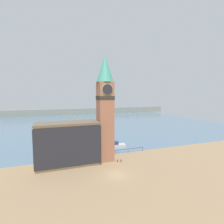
# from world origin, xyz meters

# --- Properties ---
(ground_plane) EXTENTS (160.00, 160.00, 0.00)m
(ground_plane) POSITION_xyz_m (0.00, 0.00, 0.00)
(ground_plane) COLOR #846B4C
(water) EXTENTS (160.00, 120.00, 0.00)m
(water) POSITION_xyz_m (0.00, 71.97, -0.00)
(water) COLOR slate
(water) RESTS_ON ground_plane
(far_shoreline) EXTENTS (180.00, 3.00, 5.00)m
(far_shoreline) POSITION_xyz_m (0.00, 111.97, 2.50)
(far_shoreline) COLOR gray
(far_shoreline) RESTS_ON water
(pier_railing) EXTENTS (9.88, 0.08, 1.09)m
(pier_railing) POSITION_xyz_m (8.22, 11.72, 0.95)
(pier_railing) COLOR #232328
(pier_railing) RESTS_ON ground_plane
(clock_tower) EXTENTS (4.15, 4.15, 25.67)m
(clock_tower) POSITION_xyz_m (0.49, 8.80, 13.65)
(clock_tower) COLOR #935B42
(clock_tower) RESTS_ON ground_plane
(pier_building) EXTENTS (14.48, 5.92, 10.08)m
(pier_building) POSITION_xyz_m (-8.68, 8.83, 5.06)
(pier_building) COLOR tan
(pier_building) RESTS_ON ground_plane
(boat_near) EXTENTS (5.09, 2.50, 1.89)m
(boat_near) POSITION_xyz_m (7.05, 17.62, 0.69)
(boat_near) COLOR #B7B2A8
(boat_near) RESTS_ON water
(mooring_bollard_near) EXTENTS (0.29, 0.29, 0.72)m
(mooring_bollard_near) POSITION_xyz_m (3.59, 6.01, 0.39)
(mooring_bollard_near) COLOR brown
(mooring_bollard_near) RESTS_ON ground_plane
(mooring_bollard_far) EXTENTS (0.32, 0.32, 0.73)m
(mooring_bollard_far) POSITION_xyz_m (2.81, 6.35, 0.39)
(mooring_bollard_far) COLOR brown
(mooring_bollard_far) RESTS_ON ground_plane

